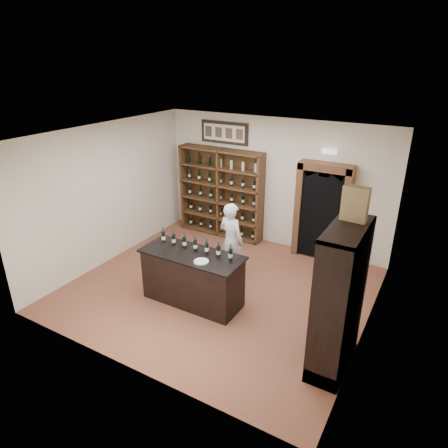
{
  "coord_description": "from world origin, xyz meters",
  "views": [
    {
      "loc": [
        3.45,
        -5.78,
        4.25
      ],
      "look_at": [
        -0.06,
        0.3,
        1.27
      ],
      "focal_mm": 32.0,
      "sensor_mm": 36.0,
      "label": 1
    }
  ],
  "objects": [
    {
      "name": "counter_bottle_2",
      "position": [
        -0.44,
        -0.48,
        1.11
      ],
      "size": [
        0.07,
        0.07,
        0.3
      ],
      "color": "black",
      "rests_on": "tasting_counter"
    },
    {
      "name": "counter_bottle_6",
      "position": [
        0.52,
        -0.48,
        1.11
      ],
      "size": [
        0.07,
        0.07,
        0.3
      ],
      "color": "black",
      "rests_on": "tasting_counter"
    },
    {
      "name": "plate",
      "position": [
        0.12,
        -0.79,
        1.01
      ],
      "size": [
        0.25,
        0.25,
        0.02
      ],
      "primitive_type": "cylinder",
      "color": "silver",
      "rests_on": "tasting_counter"
    },
    {
      "name": "counter_bottle_1",
      "position": [
        -0.68,
        -0.48,
        1.11
      ],
      "size": [
        0.07,
        0.07,
        0.3
      ],
      "color": "black",
      "rests_on": "tasting_counter"
    },
    {
      "name": "shopkeeper",
      "position": [
        -0.05,
        0.57,
        0.8
      ],
      "size": [
        0.66,
        0.5,
        1.6
      ],
      "primitive_type": "imported",
      "rotation": [
        0.0,
        0.0,
        2.92
      ],
      "color": "silver",
      "rests_on": "ground"
    },
    {
      "name": "emergency_light",
      "position": [
        1.25,
        2.42,
        2.4
      ],
      "size": [
        0.3,
        0.1,
        0.1
      ],
      "primitive_type": "cube",
      "color": "white",
      "rests_on": "wall_back"
    },
    {
      "name": "counter_bottle_3",
      "position": [
        -0.2,
        -0.48,
        1.11
      ],
      "size": [
        0.07,
        0.07,
        0.3
      ],
      "color": "black",
      "rests_on": "tasting_counter"
    },
    {
      "name": "counter_bottle_5",
      "position": [
        0.28,
        -0.48,
        1.11
      ],
      "size": [
        0.07,
        0.07,
        0.3
      ],
      "color": "black",
      "rests_on": "tasting_counter"
    },
    {
      "name": "floor",
      "position": [
        0.0,
        0.0,
        0.0
      ],
      "size": [
        5.5,
        5.5,
        0.0
      ],
      "primitive_type": "plane",
      "color": "brown",
      "rests_on": "ground"
    },
    {
      "name": "wine_crate",
      "position": [
        2.48,
        -0.64,
        2.44
      ],
      "size": [
        0.35,
        0.16,
        0.48
      ],
      "primitive_type": "cube",
      "rotation": [
        0.0,
        0.0,
        -0.07
      ],
      "color": "tan",
      "rests_on": "side_cabinet"
    },
    {
      "name": "counter_bottle_0",
      "position": [
        -0.92,
        -0.48,
        1.11
      ],
      "size": [
        0.07,
        0.07,
        0.3
      ],
      "color": "black",
      "rests_on": "tasting_counter"
    },
    {
      "name": "wine_shelf",
      "position": [
        -1.3,
        2.33,
        1.1
      ],
      "size": [
        2.2,
        0.38,
        2.2
      ],
      "color": "#56361D",
      "rests_on": "ground"
    },
    {
      "name": "wall_left",
      "position": [
        -2.75,
        0.0,
        1.5
      ],
      "size": [
        0.04,
        5.0,
        3.0
      ],
      "primitive_type": "cube",
      "color": "silver",
      "rests_on": "ground"
    },
    {
      "name": "counter_bottle_4",
      "position": [
        0.04,
        -0.48,
        1.11
      ],
      "size": [
        0.07,
        0.07,
        0.3
      ],
      "color": "black",
      "rests_on": "tasting_counter"
    },
    {
      "name": "framed_picture",
      "position": [
        -1.3,
        2.47,
        2.55
      ],
      "size": [
        1.25,
        0.04,
        0.52
      ],
      "primitive_type": "cube",
      "color": "black",
      "rests_on": "wall_back"
    },
    {
      "name": "ceiling",
      "position": [
        0.0,
        0.0,
        3.0
      ],
      "size": [
        5.5,
        5.5,
        0.0
      ],
      "primitive_type": "plane",
      "rotation": [
        3.14,
        0.0,
        0.0
      ],
      "color": "white",
      "rests_on": "wall_back"
    },
    {
      "name": "wall_back",
      "position": [
        0.0,
        2.5,
        1.5
      ],
      "size": [
        5.5,
        0.04,
        3.0
      ],
      "primitive_type": "cube",
      "color": "silver",
      "rests_on": "ground"
    },
    {
      "name": "tasting_counter",
      "position": [
        -0.2,
        -0.6,
        0.49
      ],
      "size": [
        1.88,
        0.78,
        1.0
      ],
      "color": "black",
      "rests_on": "ground"
    },
    {
      "name": "wall_right",
      "position": [
        2.75,
        0.0,
        1.5
      ],
      "size": [
        0.04,
        5.0,
        3.0
      ],
      "primitive_type": "cube",
      "color": "silver",
      "rests_on": "ground"
    },
    {
      "name": "side_cabinet",
      "position": [
        2.52,
        -0.9,
        0.75
      ],
      "size": [
        0.48,
        1.2,
        2.2
      ],
      "color": "black",
      "rests_on": "ground"
    },
    {
      "name": "arched_doorway",
      "position": [
        1.25,
        2.33,
        1.14
      ],
      "size": [
        1.17,
        0.35,
        2.17
      ],
      "color": "black",
      "rests_on": "ground"
    }
  ]
}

